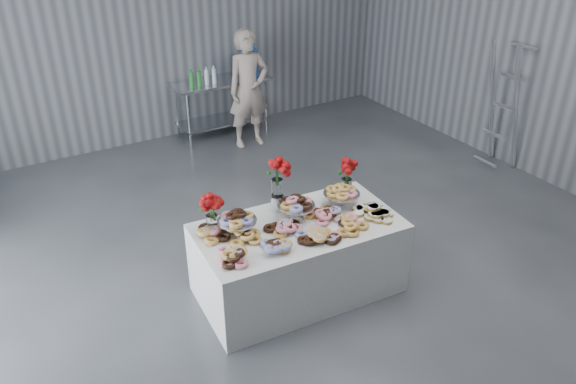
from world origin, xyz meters
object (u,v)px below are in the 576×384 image
(display_table, at_px, (298,258))
(person, at_px, (249,89))
(stepladder, at_px, (504,106))
(water_jug, at_px, (249,59))
(prep_table, at_px, (221,97))

(display_table, bearing_deg, person, 70.13)
(display_table, bearing_deg, stepladder, 13.86)
(display_table, relative_size, water_jug, 3.43)
(display_table, distance_m, stepladder, 3.97)
(person, relative_size, stepladder, 0.97)
(water_jug, relative_size, person, 0.32)
(prep_table, relative_size, person, 0.86)
(person, xyz_separation_m, stepladder, (2.60, -2.45, 0.03))
(display_table, relative_size, stepladder, 1.06)
(display_table, bearing_deg, water_jug, 68.87)
(display_table, xyz_separation_m, stepladder, (3.83, 0.94, 0.52))
(water_jug, relative_size, stepladder, 0.31)
(display_table, xyz_separation_m, water_jug, (1.51, 3.92, 0.77))
(display_table, bearing_deg, prep_table, 75.49)
(prep_table, height_order, person, person)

